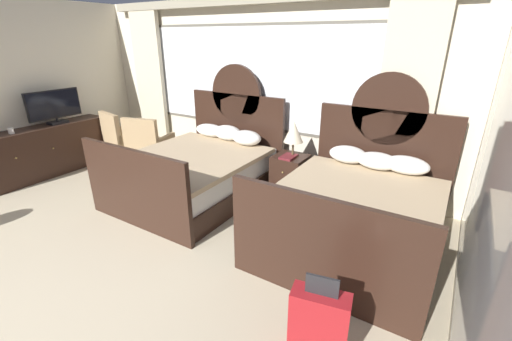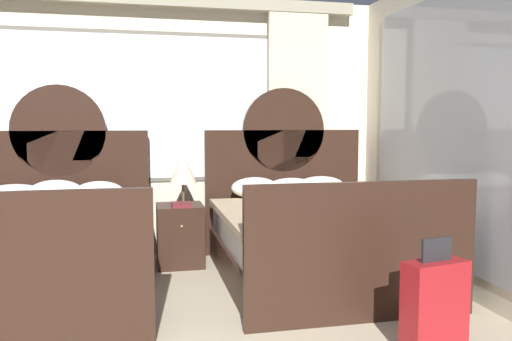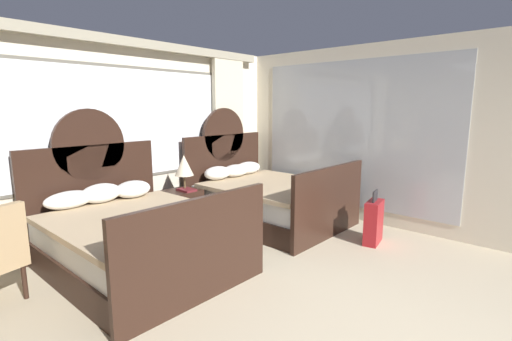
% 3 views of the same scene
% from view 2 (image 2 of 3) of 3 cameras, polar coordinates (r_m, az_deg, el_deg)
% --- Properties ---
extents(wall_back_window, '(6.13, 0.22, 2.70)m').
position_cam_2_polar(wall_back_window, '(5.51, -18.44, 5.30)').
color(wall_back_window, beige).
rests_on(wall_back_window, ground_plane).
extents(wall_right_mirror, '(0.08, 4.60, 2.70)m').
position_cam_2_polar(wall_right_mirror, '(4.09, 25.97, 4.18)').
color(wall_right_mirror, beige).
rests_on(wall_right_mirror, ground_plane).
extents(bed_near_window, '(1.70, 2.13, 1.76)m').
position_cam_2_polar(bed_near_window, '(4.53, -22.44, -8.10)').
color(bed_near_window, black).
rests_on(bed_near_window, ground_plane).
extents(bed_near_mirror, '(1.70, 2.13, 1.76)m').
position_cam_2_polar(bed_near_mirror, '(4.70, 6.23, -7.23)').
color(bed_near_mirror, black).
rests_on(bed_near_mirror, ground_plane).
extents(nightstand_between_beds, '(0.44, 0.47, 0.60)m').
position_cam_2_polar(nightstand_between_beds, '(5.12, -8.41, -7.08)').
color(nightstand_between_beds, black).
rests_on(nightstand_between_beds, ground_plane).
extents(table_lamp_on_nightstand, '(0.27, 0.27, 0.51)m').
position_cam_2_polar(table_lamp_on_nightstand, '(5.01, -8.11, 0.18)').
color(table_lamp_on_nightstand, brown).
rests_on(table_lamp_on_nightstand, nightstand_between_beds).
extents(book_on_nightstand, '(0.18, 0.26, 0.03)m').
position_cam_2_polar(book_on_nightstand, '(4.98, -8.28, -3.76)').
color(book_on_nightstand, maroon).
rests_on(book_on_nightstand, nightstand_between_beds).
extents(suitcase_on_floor, '(0.42, 0.24, 0.71)m').
position_cam_2_polar(suitcase_on_floor, '(3.38, 19.20, -14.03)').
color(suitcase_on_floor, maroon).
rests_on(suitcase_on_floor, ground_plane).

